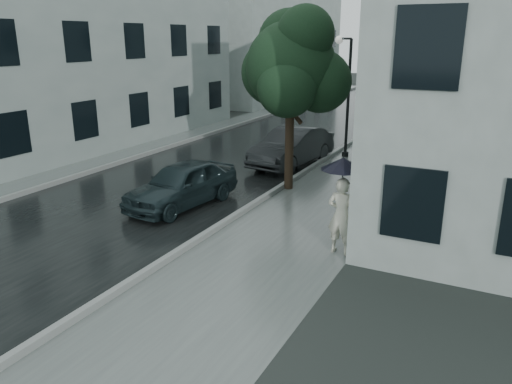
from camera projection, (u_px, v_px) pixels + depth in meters
The scene contains 14 objects.
ground at pixel (233, 273), 10.58m from camera, with size 120.00×120.00×0.00m, color black.
sidewalk at pixel (380, 157), 20.70m from camera, with size 3.50×60.00×0.01m, color slate.
kerb_near at pixel (337, 151), 21.46m from camera, with size 0.15×60.00×0.15m, color slate.
asphalt_road at pixel (264, 145), 22.99m from camera, with size 6.85×60.00×0.00m, color black.
kerb_far at pixel (200, 137), 24.47m from camera, with size 0.15×60.00×0.15m, color slate.
sidewalk_far at pixel (185, 137), 24.89m from camera, with size 1.70×60.00×0.01m, color #4C5451.
building_far_a at pixel (47, 37), 21.89m from camera, with size 7.02×20.00×9.50m.
building_far_b at pixel (265, 46), 40.87m from camera, with size 7.02×18.00×8.00m.
pedestrian at pixel (341, 216), 11.28m from camera, with size 0.66×0.43×1.81m, color beige.
umbrella at pixel (343, 164), 10.97m from camera, with size 1.29×1.29×1.37m.
street_tree at pixel (292, 66), 15.39m from camera, with size 3.64×3.31×5.71m.
lamp_post at pixel (345, 89), 20.13m from camera, with size 0.83×0.43×4.82m.
car_near at pixel (182, 184), 14.60m from camera, with size 1.55×3.85×1.31m, color black.
car_far at pixel (292, 147), 19.28m from camera, with size 1.51×4.34×1.43m, color #212426.
Camera 1 is at (4.74, -8.34, 4.80)m, focal length 35.00 mm.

